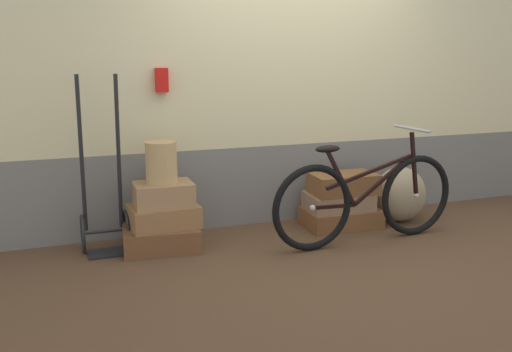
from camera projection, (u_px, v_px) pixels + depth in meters
name	position (u px, v px, depth m)	size (l,w,h in m)	color
ground	(323.00, 248.00, 4.62)	(8.81, 5.20, 0.06)	#513823
station_building	(286.00, 81.00, 5.11)	(6.81, 0.74, 2.64)	slate
suitcase_0	(161.00, 238.00, 4.48)	(0.61, 0.44, 0.19)	brown
suitcase_1	(164.00, 216.00, 4.47)	(0.54, 0.39, 0.17)	olive
suitcase_2	(164.00, 194.00, 4.43)	(0.47, 0.33, 0.19)	#9E754C
suitcase_3	(341.00, 217.00, 5.10)	(0.68, 0.45, 0.17)	brown
suitcase_4	(338.00, 201.00, 5.06)	(0.58, 0.42, 0.15)	#937051
suitcase_5	(343.00, 184.00, 5.02)	(0.59, 0.37, 0.19)	brown
wicker_basket	(161.00, 162.00, 4.38)	(0.25, 0.25, 0.33)	tan
luggage_trolley	(104.00, 212.00, 4.40)	(0.37, 0.38, 1.42)	black
burlap_sack	(400.00, 194.00, 5.22)	(0.51, 0.43, 0.52)	#9E8966
bicycle	(366.00, 199.00, 4.59)	(1.75, 0.46, 0.96)	black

